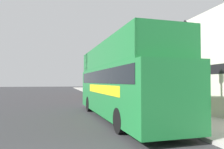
# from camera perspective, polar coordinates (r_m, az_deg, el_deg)

# --- Properties ---
(ground_plane) EXTENTS (144.00, 144.00, 0.00)m
(ground_plane) POSITION_cam_1_polar(r_m,az_deg,el_deg) (25.51, -14.60, -6.56)
(ground_plane) COLOR #333335
(sidewalk) EXTENTS (3.51, 108.00, 0.14)m
(sidewalk) POSITION_cam_1_polar(r_m,az_deg,el_deg) (23.50, 3.00, -6.85)
(sidewalk) COLOR #ADAAA3
(sidewalk) RESTS_ON ground_plane
(brick_terrace_rear) EXTENTS (6.00, 23.96, 8.64)m
(brick_terrace_rear) POSITION_cam_1_polar(r_m,az_deg,el_deg) (30.87, 8.16, 2.25)
(brick_terrace_rear) COLOR brown
(brick_terrace_rear) RESTS_ON ground_plane
(tour_bus) EXTENTS (3.00, 11.59, 4.17)m
(tour_bus) POSITION_cam_1_polar(r_m,az_deg,el_deg) (12.55, 1.92, -2.98)
(tour_bus) COLOR #1E7A38
(tour_bus) RESTS_ON ground_plane
(parked_car_ahead_of_bus) EXTENTS (2.00, 4.46, 1.50)m
(parked_car_ahead_of_bus) POSITION_cam_1_polar(r_m,az_deg,el_deg) (20.24, -2.72, -5.85)
(parked_car_ahead_of_bus) COLOR silver
(parked_car_ahead_of_bus) RESTS_ON ground_plane
(lamp_post_nearest) EXTENTS (0.35, 0.35, 4.83)m
(lamp_post_nearest) POSITION_cam_1_polar(r_m,az_deg,el_deg) (10.67, 18.59, 5.55)
(lamp_post_nearest) COLOR black
(lamp_post_nearest) RESTS_ON sidewalk
(lamp_post_second) EXTENTS (0.35, 0.35, 4.87)m
(lamp_post_second) POSITION_cam_1_polar(r_m,az_deg,el_deg) (18.02, 4.06, 2.52)
(lamp_post_second) COLOR black
(lamp_post_second) RESTS_ON sidewalk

